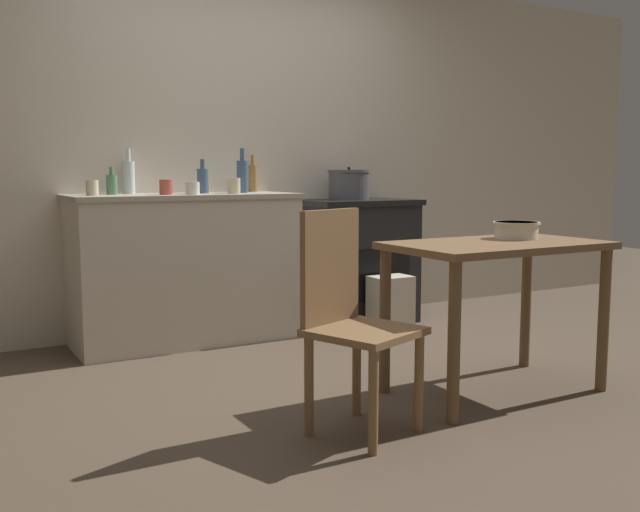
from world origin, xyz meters
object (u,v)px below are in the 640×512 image
(bottle_center_left, at_px, (112,184))
(cup_right, at_px, (92,188))
(stock_pot, at_px, (349,185))
(bottle_mid_left, at_px, (253,178))
(stove, at_px, (355,260))
(chair, at_px, (350,315))
(bottle_left, at_px, (203,180))
(flour_sack, at_px, (391,304))
(bottle_far_left, at_px, (129,176))
(work_table, at_px, (496,267))
(mixing_bowl_large, at_px, (516,229))
(cup_far_right, at_px, (166,187))
(bottle_center, at_px, (243,176))
(cup_mid_right, at_px, (234,186))
(cup_center_right, at_px, (193,188))

(bottle_center_left, xyz_separation_m, cup_right, (-0.14, -0.12, -0.02))
(stock_pot, height_order, bottle_mid_left, bottle_mid_left)
(stove, relative_size, chair, 0.96)
(bottle_left, xyz_separation_m, cup_right, (-0.72, -0.08, -0.04))
(flour_sack, height_order, bottle_far_left, bottle_far_left)
(cup_right, bearing_deg, work_table, -48.59)
(stock_pot, height_order, mixing_bowl_large, stock_pot)
(bottle_far_left, relative_size, bottle_left, 1.29)
(cup_far_right, bearing_deg, stove, 3.82)
(bottle_mid_left, bearing_deg, stock_pot, -16.86)
(bottle_far_left, height_order, cup_far_right, bottle_far_left)
(cup_right, bearing_deg, chair, -70.74)
(cup_right, bearing_deg, bottle_far_left, 40.08)
(bottle_center, relative_size, cup_right, 3.26)
(stove, height_order, flour_sack, stove)
(cup_mid_right, distance_m, cup_right, 0.88)
(mixing_bowl_large, relative_size, cup_far_right, 2.57)
(stove, bearing_deg, cup_mid_right, -174.30)
(chair, height_order, cup_far_right, cup_far_right)
(bottle_left, height_order, cup_right, bottle_left)
(cup_right, bearing_deg, cup_mid_right, -5.23)
(stove, height_order, bottle_far_left, bottle_far_left)
(stock_pot, xyz_separation_m, bottle_center_left, (-1.69, 0.06, 0.02))
(work_table, distance_m, mixing_bowl_large, 0.28)
(bottle_center, bearing_deg, stock_pot, -1.23)
(work_table, bearing_deg, cup_far_right, 123.82)
(stove, xyz_separation_m, bottle_mid_left, (-0.71, 0.23, 0.61))
(bottle_center_left, distance_m, cup_far_right, 0.34)
(bottle_far_left, distance_m, cup_mid_right, 0.67)
(chair, xyz_separation_m, cup_right, (-0.65, 1.85, 0.51))
(bottle_mid_left, height_order, bottle_center_left, bottle_mid_left)
(bottle_center, bearing_deg, cup_far_right, -165.77)
(mixing_bowl_large, xyz_separation_m, bottle_center_left, (-1.62, 1.80, 0.22))
(stove, bearing_deg, chair, -123.03)
(cup_right, bearing_deg, cup_center_right, -13.74)
(cup_center_right, bearing_deg, stove, 7.03)
(bottle_left, distance_m, cup_far_right, 0.34)
(mixing_bowl_large, distance_m, bottle_center, 1.93)
(chair, bearing_deg, stove, 36.71)
(stock_pot, xyz_separation_m, cup_far_right, (-1.40, -0.13, -0.00))
(work_table, height_order, bottle_left, bottle_left)
(bottle_center, xyz_separation_m, cup_mid_right, (-0.13, -0.15, -0.06))
(work_table, distance_m, cup_far_right, 2.06)
(stock_pot, xyz_separation_m, bottle_center, (-0.83, 0.02, 0.07))
(flour_sack, distance_m, mixing_bowl_large, 1.42)
(bottle_center, bearing_deg, bottle_center_left, 176.87)
(cup_center_right, relative_size, cup_mid_right, 0.84)
(cup_mid_right, height_order, cup_far_right, cup_mid_right)
(bottle_far_left, bearing_deg, cup_right, -139.92)
(bottle_center_left, bearing_deg, bottle_mid_left, 7.78)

